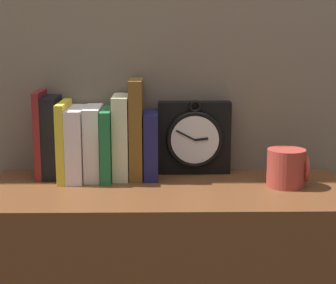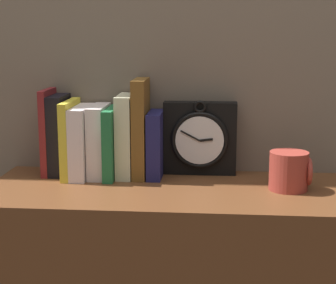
{
  "view_description": "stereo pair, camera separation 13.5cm",
  "coord_description": "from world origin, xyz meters",
  "px_view_note": "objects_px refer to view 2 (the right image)",
  "views": [
    {
      "loc": [
        -0.02,
        -1.33,
        1.17
      ],
      "look_at": [
        0.0,
        0.0,
        0.9
      ],
      "focal_mm": 60.0,
      "sensor_mm": 36.0,
      "label": 1
    },
    {
      "loc": [
        0.11,
        -1.32,
        1.17
      ],
      "look_at": [
        0.0,
        0.0,
        0.9
      ],
      "focal_mm": 60.0,
      "sensor_mm": 36.0,
      "label": 2
    }
  ],
  "objects_px": {
    "clock": "(200,138)",
    "book_slot0_maroon": "(49,132)",
    "book_slot6_cream": "(126,136)",
    "book_slot5_green": "(112,143)",
    "book_slot4_white": "(99,141)",
    "book_slot1_black": "(59,135)",
    "book_slot8_navy": "(155,144)",
    "book_slot3_white": "(82,142)",
    "mug": "(290,171)",
    "book_slot7_brown": "(141,128)",
    "book_slot2_yellow": "(71,139)"
  },
  "relations": [
    {
      "from": "book_slot2_yellow",
      "to": "book_slot8_navy",
      "type": "xyz_separation_m",
      "value": [
        0.22,
        0.01,
        -0.01
      ]
    },
    {
      "from": "book_slot7_brown",
      "to": "book_slot8_navy",
      "type": "xyz_separation_m",
      "value": [
        0.04,
        0.0,
        -0.04
      ]
    },
    {
      "from": "book_slot0_maroon",
      "to": "book_slot7_brown",
      "type": "distance_m",
      "value": 0.25
    },
    {
      "from": "book_slot1_black",
      "to": "book_slot2_yellow",
      "type": "relative_size",
      "value": 1.06
    },
    {
      "from": "book_slot8_navy",
      "to": "mug",
      "type": "height_order",
      "value": "book_slot8_navy"
    },
    {
      "from": "clock",
      "to": "book_slot1_black",
      "type": "height_order",
      "value": "book_slot1_black"
    },
    {
      "from": "book_slot0_maroon",
      "to": "book_slot2_yellow",
      "type": "relative_size",
      "value": 1.13
    },
    {
      "from": "book_slot5_green",
      "to": "book_slot6_cream",
      "type": "bearing_deg",
      "value": 19.5
    },
    {
      "from": "book_slot7_brown",
      "to": "mug",
      "type": "height_order",
      "value": "book_slot7_brown"
    },
    {
      "from": "clock",
      "to": "book_slot7_brown",
      "type": "bearing_deg",
      "value": -166.73
    },
    {
      "from": "book_slot0_maroon",
      "to": "book_slot7_brown",
      "type": "bearing_deg",
      "value": -1.39
    },
    {
      "from": "clock",
      "to": "book_slot0_maroon",
      "type": "bearing_deg",
      "value": -175.71
    },
    {
      "from": "mug",
      "to": "book_slot3_white",
      "type": "bearing_deg",
      "value": 171.02
    },
    {
      "from": "clock",
      "to": "book_slot4_white",
      "type": "xyz_separation_m",
      "value": [
        -0.26,
        -0.04,
        -0.0
      ]
    },
    {
      "from": "book_slot0_maroon",
      "to": "book_slot6_cream",
      "type": "height_order",
      "value": "book_slot0_maroon"
    },
    {
      "from": "book_slot4_white",
      "to": "book_slot8_navy",
      "type": "height_order",
      "value": "book_slot4_white"
    },
    {
      "from": "clock",
      "to": "book_slot6_cream",
      "type": "height_order",
      "value": "book_slot6_cream"
    },
    {
      "from": "book_slot2_yellow",
      "to": "book_slot5_green",
      "type": "xyz_separation_m",
      "value": [
        0.11,
        0.0,
        -0.01
      ]
    },
    {
      "from": "book_slot6_cream",
      "to": "clock",
      "type": "bearing_deg",
      "value": 10.7
    },
    {
      "from": "book_slot1_black",
      "to": "book_slot5_green",
      "type": "xyz_separation_m",
      "value": [
        0.15,
        -0.02,
        -0.01
      ]
    },
    {
      "from": "book_slot3_white",
      "to": "book_slot7_brown",
      "type": "bearing_deg",
      "value": 5.25
    },
    {
      "from": "clock",
      "to": "book_slot1_black",
      "type": "xyz_separation_m",
      "value": [
        -0.37,
        -0.03,
        0.01
      ]
    },
    {
      "from": "clock",
      "to": "book_slot0_maroon",
      "type": "distance_m",
      "value": 0.4
    },
    {
      "from": "clock",
      "to": "book_slot5_green",
      "type": "height_order",
      "value": "clock"
    },
    {
      "from": "clock",
      "to": "book_slot7_brown",
      "type": "height_order",
      "value": "book_slot7_brown"
    },
    {
      "from": "book_slot6_cream",
      "to": "mug",
      "type": "height_order",
      "value": "book_slot6_cream"
    },
    {
      "from": "book_slot5_green",
      "to": "mug",
      "type": "xyz_separation_m",
      "value": [
        0.45,
        -0.09,
        -0.04
      ]
    },
    {
      "from": "book_slot4_white",
      "to": "mug",
      "type": "height_order",
      "value": "book_slot4_white"
    },
    {
      "from": "clock",
      "to": "mug",
      "type": "bearing_deg",
      "value": -31.11
    },
    {
      "from": "book_slot0_maroon",
      "to": "mug",
      "type": "distance_m",
      "value": 0.64
    },
    {
      "from": "book_slot0_maroon",
      "to": "mug",
      "type": "relative_size",
      "value": 2.28
    },
    {
      "from": "book_slot2_yellow",
      "to": "clock",
      "type": "bearing_deg",
      "value": 8.43
    },
    {
      "from": "book_slot2_yellow",
      "to": "book_slot3_white",
      "type": "distance_m",
      "value": 0.03
    },
    {
      "from": "book_slot0_maroon",
      "to": "mug",
      "type": "height_order",
      "value": "book_slot0_maroon"
    },
    {
      "from": "book_slot1_black",
      "to": "book_slot8_navy",
      "type": "height_order",
      "value": "book_slot1_black"
    },
    {
      "from": "clock",
      "to": "book_slot7_brown",
      "type": "xyz_separation_m",
      "value": [
        -0.15,
        -0.04,
        0.03
      ]
    },
    {
      "from": "book_slot3_white",
      "to": "book_slot1_black",
      "type": "bearing_deg",
      "value": 162.7
    },
    {
      "from": "book_slot6_cream",
      "to": "book_slot3_white",
      "type": "bearing_deg",
      "value": -173.07
    },
    {
      "from": "book_slot1_black",
      "to": "book_slot7_brown",
      "type": "distance_m",
      "value": 0.22
    },
    {
      "from": "book_slot6_cream",
      "to": "mug",
      "type": "distance_m",
      "value": 0.43
    },
    {
      "from": "book_slot7_brown",
      "to": "book_slot0_maroon",
      "type": "bearing_deg",
      "value": 178.61
    },
    {
      "from": "book_slot5_green",
      "to": "book_slot0_maroon",
      "type": "bearing_deg",
      "value": 173.87
    },
    {
      "from": "clock",
      "to": "book_slot4_white",
      "type": "bearing_deg",
      "value": -170.92
    },
    {
      "from": "clock",
      "to": "book_slot3_white",
      "type": "xyz_separation_m",
      "value": [
        -0.31,
        -0.05,
        -0.0
      ]
    },
    {
      "from": "clock",
      "to": "book_slot6_cream",
      "type": "xyz_separation_m",
      "value": [
        -0.19,
        -0.04,
        0.01
      ]
    },
    {
      "from": "book_slot3_white",
      "to": "mug",
      "type": "bearing_deg",
      "value": -8.98
    },
    {
      "from": "clock",
      "to": "book_slot7_brown",
      "type": "relative_size",
      "value": 0.79
    },
    {
      "from": "clock",
      "to": "book_slot2_yellow",
      "type": "xyz_separation_m",
      "value": [
        -0.34,
        -0.05,
        0.0
      ]
    },
    {
      "from": "book_slot1_black",
      "to": "book_slot6_cream",
      "type": "bearing_deg",
      "value": -2.25
    },
    {
      "from": "book_slot4_white",
      "to": "book_slot6_cream",
      "type": "xyz_separation_m",
      "value": [
        0.07,
        0.01,
        0.01
      ]
    }
  ]
}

